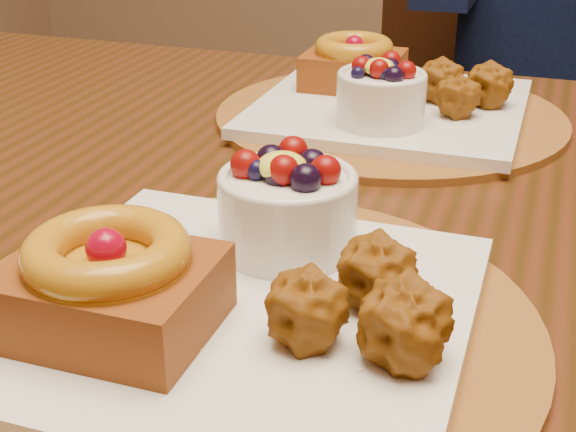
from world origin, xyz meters
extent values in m
cube|color=#361F09|center=(-0.11, -0.05, 0.73)|extent=(1.60, 0.90, 0.04)
cylinder|color=brown|center=(-0.11, -0.27, 0.76)|extent=(0.38, 0.38, 0.01)
cube|color=white|center=(-0.11, -0.27, 0.77)|extent=(0.28, 0.28, 0.01)
cube|color=#502007|center=(-0.17, -0.31, 0.80)|extent=(0.12, 0.10, 0.04)
torus|color=#935C09|center=(-0.17, -0.31, 0.82)|extent=(0.10, 0.10, 0.02)
sphere|color=maroon|center=(-0.17, -0.31, 0.83)|extent=(0.02, 0.02, 0.02)
sphere|color=#7B4008|center=(-0.03, -0.24, 0.80)|extent=(0.05, 0.05, 0.05)
sphere|color=#7B4008|center=(-0.06, -0.29, 0.80)|extent=(0.05, 0.05, 0.05)
sphere|color=#7B4008|center=(0.00, -0.29, 0.80)|extent=(0.05, 0.05, 0.05)
cylinder|color=white|center=(-0.10, -0.19, 0.80)|extent=(0.10, 0.10, 0.05)
torus|color=white|center=(-0.10, -0.19, 0.83)|extent=(0.10, 0.10, 0.01)
ellipsoid|color=#F2EC3E|center=(-0.11, -0.19, 0.84)|extent=(0.03, 0.03, 0.02)
cylinder|color=brown|center=(-0.11, 0.17, 0.76)|extent=(0.38, 0.38, 0.01)
cube|color=white|center=(-0.11, 0.17, 0.77)|extent=(0.28, 0.28, 0.01)
cube|color=#502007|center=(-0.16, 0.22, 0.79)|extent=(0.11, 0.09, 0.04)
torus|color=#935C09|center=(-0.16, 0.22, 0.82)|extent=(0.09, 0.09, 0.02)
sphere|color=maroon|center=(-0.16, 0.22, 0.82)|extent=(0.02, 0.02, 0.02)
sphere|color=#7B4008|center=(-0.03, 0.15, 0.79)|extent=(0.04, 0.04, 0.04)
sphere|color=#7B4008|center=(-0.06, 0.20, 0.79)|extent=(0.04, 0.04, 0.04)
sphere|color=#7B4008|center=(-0.01, 0.20, 0.79)|extent=(0.04, 0.04, 0.04)
cylinder|color=white|center=(-0.10, 0.10, 0.80)|extent=(0.09, 0.09, 0.05)
torus|color=white|center=(-0.10, 0.10, 0.82)|extent=(0.09, 0.09, 0.01)
ellipsoid|color=#F2EC3E|center=(-0.11, 0.10, 0.83)|extent=(0.03, 0.03, 0.02)
cube|color=black|center=(-0.09, 0.84, 0.45)|extent=(0.44, 0.44, 0.04)
cylinder|color=black|center=(-0.28, 0.65, 0.21)|extent=(0.04, 0.04, 0.43)
cylinder|color=black|center=(0.10, 0.65, 0.21)|extent=(0.04, 0.04, 0.43)
cylinder|color=black|center=(-0.28, 1.03, 0.21)|extent=(0.04, 0.04, 0.43)
cylinder|color=black|center=(0.10, 1.03, 0.21)|extent=(0.04, 0.04, 0.43)
cube|color=black|center=(-0.09, 1.04, 0.68)|extent=(0.44, 0.03, 0.46)
camera|label=1|loc=(0.06, -0.66, 1.03)|focal=50.00mm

